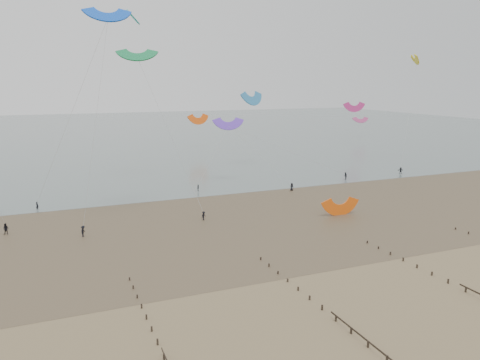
% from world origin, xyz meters
% --- Properties ---
extents(ground, '(500.00, 500.00, 0.00)m').
position_xyz_m(ground, '(0.00, 0.00, 0.00)').
color(ground, brown).
rests_on(ground, ground).
extents(sea_and_shore, '(500.00, 665.00, 0.03)m').
position_xyz_m(sea_and_shore, '(-4.08, 34.40, 0.01)').
color(sea_and_shore, '#475654').
rests_on(sea_and_shore, ground).
extents(kitesurfer_lead, '(0.70, 0.70, 1.64)m').
position_xyz_m(kitesurfer_lead, '(-24.99, 52.09, 0.82)').
color(kitesurfer_lead, black).
rests_on(kitesurfer_lead, ground).
extents(kitesurfers, '(98.50, 24.85, 1.88)m').
position_xyz_m(kitesurfers, '(14.13, 44.53, 0.88)').
color(kitesurfers, black).
rests_on(kitesurfers, ground).
extents(grounded_kite, '(6.72, 5.36, 3.56)m').
position_xyz_m(grounded_kite, '(27.14, 26.81, 0.00)').
color(grounded_kite, '#EC580E').
rests_on(grounded_kite, ground).
extents(kites_airborne, '(248.20, 102.28, 39.25)m').
position_xyz_m(kites_airborne, '(-15.77, 86.48, 21.11)').
color(kites_airborne, '#5022B9').
rests_on(kites_airborne, ground).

